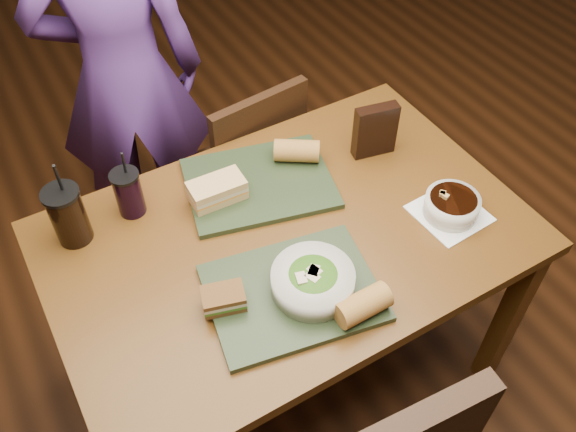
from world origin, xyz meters
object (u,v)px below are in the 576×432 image
object	(u,v)px
tray_far	(259,183)
cup_cola	(68,215)
tray_near	(293,293)
sandwich_near	(223,299)
sandwich_far	(217,190)
chip_bag	(375,131)
baguette_far	(297,151)
dining_table	(288,254)
baguette_near	(363,305)
cup_berry	(129,193)
diner	(124,77)
chair_far	(251,168)
salad_bowl	(313,280)
soup_bowl	(452,206)

from	to	relation	value
tray_far	cup_cola	xyz separation A→B (m)	(-0.53, 0.08, 0.08)
tray_near	sandwich_near	size ratio (longest dim) A/B	3.52
sandwich_near	cup_cola	xyz separation A→B (m)	(-0.25, 0.41, 0.05)
tray_near	sandwich_far	size ratio (longest dim) A/B	2.63
chip_bag	baguette_far	bearing A→B (deg)	173.77
dining_table	baguette_near	world-z (taller)	baguette_near
dining_table	chip_bag	world-z (taller)	chip_bag
tray_near	tray_far	xyz separation A→B (m)	(0.11, 0.39, 0.00)
cup_cola	cup_berry	world-z (taller)	cup_cola
tray_far	diner	bearing A→B (deg)	103.79
dining_table	tray_far	distance (m)	0.23
cup_cola	sandwich_far	bearing A→B (deg)	-11.30
tray_near	baguette_near	distance (m)	0.18
dining_table	tray_far	xyz separation A→B (m)	(0.02, 0.20, 0.10)
tray_near	baguette_near	world-z (taller)	baguette_near
tray_far	sandwich_far	bearing A→B (deg)	-179.60
chair_far	cup_cola	xyz separation A→B (m)	(-0.67, -0.27, 0.37)
salad_bowl	cup_cola	bearing A→B (deg)	133.55
soup_bowl	chip_bag	xyz separation A→B (m)	(-0.03, 0.32, 0.05)
cup_berry	soup_bowl	bearing A→B (deg)	-31.24
chair_far	soup_bowl	size ratio (longest dim) A/B	4.34
sandwich_near	baguette_near	xyz separation A→B (m)	(0.28, -0.19, 0.01)
salad_bowl	chip_bag	world-z (taller)	chip_bag
dining_table	baguette_far	bearing A→B (deg)	54.30
salad_bowl	soup_bowl	xyz separation A→B (m)	(0.48, 0.03, -0.02)
dining_table	chip_bag	bearing A→B (deg)	21.43
baguette_near	tray_near	bearing A→B (deg)	128.16
chair_far	cup_berry	world-z (taller)	cup_berry
soup_bowl	cup_cola	size ratio (longest dim) A/B	0.73
baguette_far	cup_cola	size ratio (longest dim) A/B	0.50
sandwich_near	chip_bag	size ratio (longest dim) A/B	0.69
baguette_far	chip_bag	xyz separation A→B (m)	(0.23, -0.07, 0.03)
cup_berry	salad_bowl	bearing A→B (deg)	-59.85
tray_far	salad_bowl	xyz separation A→B (m)	(-0.07, -0.41, 0.04)
baguette_near	chair_far	bearing A→B (deg)	80.51
sandwich_near	baguette_far	world-z (taller)	baguette_far
dining_table	chair_far	size ratio (longest dim) A/B	1.53
chair_far	salad_bowl	bearing A→B (deg)	-105.64
tray_near	sandwich_near	bearing A→B (deg)	163.21
dining_table	cup_berry	distance (m)	0.48
cup_cola	chair_far	bearing A→B (deg)	21.98
baguette_far	sandwich_near	bearing A→B (deg)	-139.52
salad_bowl	chair_far	bearing A→B (deg)	74.36
soup_bowl	salad_bowl	bearing A→B (deg)	-176.07
sandwich_near	chair_far	bearing A→B (deg)	58.25
chair_far	salad_bowl	size ratio (longest dim) A/B	4.07
chair_far	sandwich_far	size ratio (longest dim) A/B	5.32
diner	salad_bowl	size ratio (longest dim) A/B	7.50
diner	tray_far	distance (m)	0.70
salad_bowl	soup_bowl	bearing A→B (deg)	3.93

